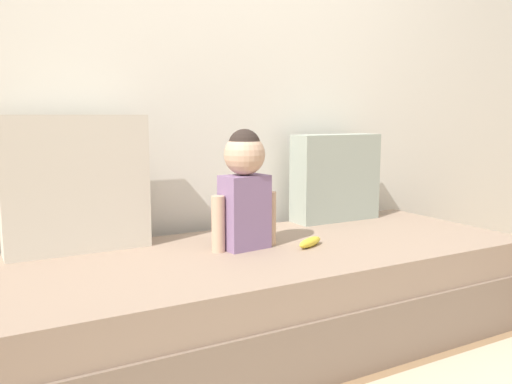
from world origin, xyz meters
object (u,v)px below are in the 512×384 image
Objects in this scene: toddler at (245,185)px; banana at (310,242)px; throw_pillow_right at (335,178)px; couch at (261,297)px; throw_pillow_left at (76,184)px.

banana is at bearing -24.51° from toddler.
toddler reaches higher than throw_pillow_right.
couch is 4.20× the size of throw_pillow_left.
throw_pillow_right is 0.67m from banana.
couch is at bearing -151.49° from throw_pillow_right.
throw_pillow_right is 0.96× the size of toddler.
throw_pillow_left reaches higher than toddler.
toddler reaches higher than banana.
couch is 0.89m from throw_pillow_right.
throw_pillow_left is 1.20× the size of throw_pillow_right.
throw_pillow_left reaches higher than throw_pillow_right.
banana is at bearing -25.65° from throw_pillow_left.
couch is 0.49m from toddler.
throw_pillow_left is 1.02m from banana.
couch is 4.82× the size of toddler.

